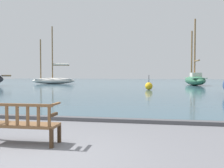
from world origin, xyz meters
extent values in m
plane|color=slate|center=(0.00, 0.00, 0.00)|extent=(160.00, 160.00, 0.00)
cube|color=#385666|center=(0.00, 44.00, 0.04)|extent=(100.00, 80.00, 0.08)
cube|color=#4C4C50|center=(0.00, 3.85, 0.06)|extent=(40.00, 0.30, 0.12)
cube|color=#3D2A19|center=(0.10, 1.21, 0.21)|extent=(0.07, 0.07, 0.42)
cube|color=#3D2A19|center=(0.12, 0.76, 0.21)|extent=(0.07, 0.07, 0.42)
cube|color=brown|center=(-0.65, 0.96, 0.42)|extent=(1.61, 0.57, 0.06)
cube|color=brown|center=(-0.65, 0.74, 0.89)|extent=(1.60, 0.10, 0.06)
cube|color=brown|center=(-0.89, 0.73, 0.66)|extent=(0.06, 0.04, 0.41)
cube|color=brown|center=(-0.65, 0.74, 0.66)|extent=(0.06, 0.04, 0.41)
cube|color=brown|center=(-0.41, 0.75, 0.66)|extent=(0.06, 0.04, 0.41)
cube|color=brown|center=(-0.17, 0.75, 0.66)|extent=(0.06, 0.04, 0.41)
cube|color=brown|center=(0.07, 0.76, 0.66)|extent=(0.06, 0.04, 0.41)
cube|color=#3D2A19|center=(0.12, 0.89, 0.69)|extent=(0.07, 0.30, 0.06)
cube|color=brown|center=(0.12, 0.98, 0.90)|extent=(0.07, 0.47, 0.04)
cylinder|color=brown|center=(-18.77, 27.68, 1.41)|extent=(0.36, 1.86, 0.23)
ellipsoid|color=silver|center=(-14.06, 33.03, 0.56)|extent=(6.87, 3.78, 0.97)
cube|color=white|center=(-14.06, 33.03, 0.83)|extent=(5.97, 3.09, 0.08)
cylinder|color=brown|center=(-14.22, 32.98, 5.01)|extent=(0.19, 0.19, 8.27)
cylinder|color=brown|center=(-12.95, 33.37, 3.05)|extent=(2.58, 0.93, 0.15)
cylinder|color=silver|center=(-12.95, 33.37, 3.20)|extent=(2.38, 1.00, 0.31)
cylinder|color=brown|center=(-15.95, 32.45, 3.98)|extent=(0.19, 0.19, 6.22)
ellipsoid|color=#2D6647|center=(7.27, 32.26, 0.73)|extent=(2.74, 8.32, 1.30)
cube|color=#5B9375|center=(7.27, 32.26, 1.09)|extent=(2.12, 7.31, 0.08)
cube|color=beige|center=(7.31, 31.65, 1.47)|extent=(1.37, 2.08, 0.69)
cylinder|color=brown|center=(7.26, 32.47, 5.23)|extent=(0.23, 0.23, 8.20)
cylinder|color=brown|center=(7.35, 31.02, 3.41)|extent=(0.35, 2.91, 0.18)
cylinder|color=brown|center=(7.13, 34.72, 4.58)|extent=(0.23, 0.23, 6.91)
cylinder|color=brown|center=(6.99, 37.28, 1.11)|extent=(0.29, 1.85, 0.18)
sphere|color=gold|center=(1.39, 20.15, 0.44)|extent=(0.72, 0.72, 0.72)
cylinder|color=#2D2D33|center=(1.39, 20.15, 1.15)|extent=(0.06, 0.06, 0.70)
camera|label=1|loc=(2.31, -4.07, 1.53)|focal=40.00mm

